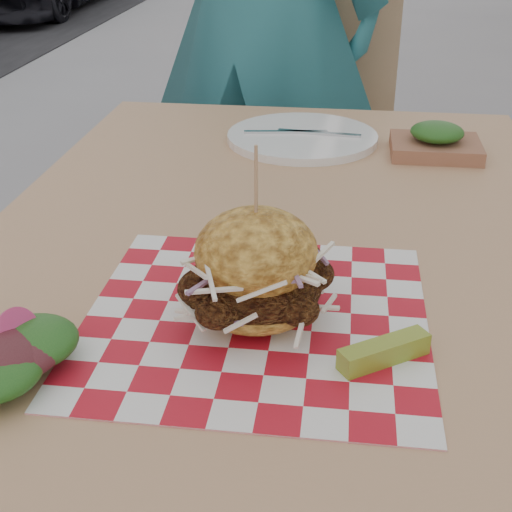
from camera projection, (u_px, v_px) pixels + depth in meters
The scene contains 7 objects.
patio_table at pixel (281, 283), 0.98m from camera, with size 0.80×1.20×0.75m.
patio_chair at pixel (317, 130), 2.00m from camera, with size 0.43×0.44×0.95m.
paper_liner at pixel (256, 318), 0.76m from camera, with size 0.36×0.36×0.00m, color red.
sandwich at pixel (256, 273), 0.73m from camera, with size 0.17×0.17×0.19m.
pickle_spear at pixel (384, 352), 0.68m from camera, with size 0.10×0.02×0.02m, color olive.
place_setting at pixel (302, 137), 1.28m from camera, with size 0.27×0.27×0.02m.
kraft_tray at pixel (436, 142), 1.21m from camera, with size 0.15×0.12×0.06m.
Camera 1 is at (-0.16, -0.61, 1.16)m, focal length 50.00 mm.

